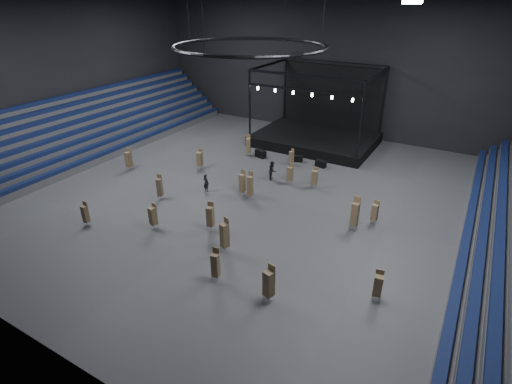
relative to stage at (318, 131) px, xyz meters
The scene contains 30 objects.
floor 16.30m from the stage, 90.00° to the right, with size 50.00×50.00×0.00m, color #434345.
wall_back 8.93m from the stage, 90.00° to the left, with size 50.00×0.20×18.00m, color black.
wall_front 37.99m from the stage, 90.00° to the right, with size 50.00×0.20×18.00m, color black.
wall_left 30.75m from the stage, 147.00° to the right, with size 0.20×42.00×18.00m, color black.
bleachers_left 28.10m from the stage, 144.71° to the right, with size 7.20×40.00×6.40m.
stage is the anchor object (origin of this frame).
truss_ring 19.93m from the stage, 90.00° to the right, with size 12.30×12.30×5.15m.
flight_case_left 8.77m from the stage, 114.81° to the right, with size 1.26×0.63×0.84m, color black.
flight_case_mid 7.09m from the stage, 85.35° to the right, with size 1.04×0.52×0.69m, color black.
flight_case_right 7.99m from the stage, 65.11° to the right, with size 1.12×0.56×0.75m, color black.
chair_stack_0 22.69m from the stage, 127.11° to the right, with size 0.59×0.59×2.46m.
chair_stack_1 12.87m from the stage, 79.76° to the right, with size 0.62×0.62×2.11m.
chair_stack_2 8.25m from the stage, 87.61° to the right, with size 0.52×0.52×1.85m.
chair_stack_3 17.05m from the stage, 91.43° to the right, with size 0.48×0.48×2.53m.
chair_stack_4 20.51m from the stage, 59.87° to the right, with size 0.54×0.54×2.88m.
chair_stack_5 25.43m from the stage, 82.84° to the right, with size 0.66×0.66×2.76m.
chair_stack_6 13.15m from the stage, 69.10° to the right, with size 0.53×0.53×2.13m.
chair_stack_7 25.68m from the stage, 97.73° to the right, with size 0.60×0.60×2.21m.
chair_stack_8 15.99m from the stage, 117.88° to the right, with size 0.57×0.57×2.28m.
chair_stack_9 19.68m from the stage, 54.52° to the right, with size 0.50×0.50×2.07m.
chair_stack_10 23.40m from the stage, 88.58° to the right, with size 0.62×0.62×2.44m.
chair_stack_11 9.68m from the stage, 121.80° to the right, with size 0.65×0.65×2.49m.
chair_stack_12 28.58m from the stage, 80.98° to the right, with size 0.54×0.54×2.46m.
chair_stack_13 28.55m from the stage, 60.64° to the right, with size 0.59×0.59×2.16m.
chair_stack_14 29.06m from the stage, 106.93° to the right, with size 0.44×0.44×2.11m.
chair_stack_15 29.43m from the stage, 73.50° to the right, with size 0.67×0.67×2.61m.
chair_stack_16 22.33m from the stage, 106.83° to the right, with size 0.58×0.58×2.40m.
chair_stack_17 17.26m from the stage, 88.23° to the right, with size 0.52×0.52×2.67m.
man_center 18.43m from the stage, 101.98° to the right, with size 0.64×0.42×1.75m, color black.
crew_member 12.53m from the stage, 88.65° to the right, with size 0.94×0.73×1.93m, color black.
Camera 1 is at (17.07, -28.61, 16.88)m, focal length 28.00 mm.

